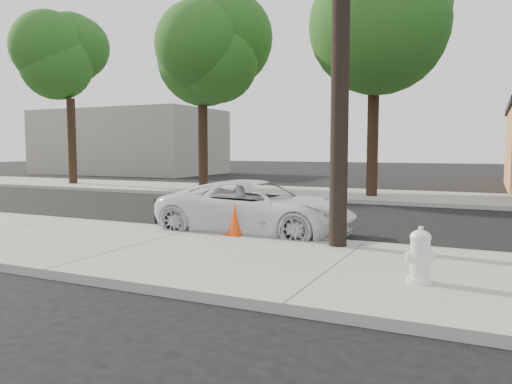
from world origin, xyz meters
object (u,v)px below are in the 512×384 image
traffic_cone (235,219)px  police_cruiser (256,208)px  fire_hydrant (420,257)px  utility_pole (341,4)px

traffic_cone → police_cruiser: bearing=86.7°
police_cruiser → fire_hydrant: 5.21m
utility_pole → traffic_cone: utility_pole is taller
utility_pole → fire_hydrant: size_ratio=12.11×
traffic_cone → fire_hydrant: bearing=-29.2°
utility_pole → fire_hydrant: bearing=-49.8°
police_cruiser → traffic_cone: size_ratio=6.56×
fire_hydrant → traffic_cone: bearing=131.6°
fire_hydrant → police_cruiser: bearing=122.0°
police_cruiser → fire_hydrant: bearing=-129.4°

